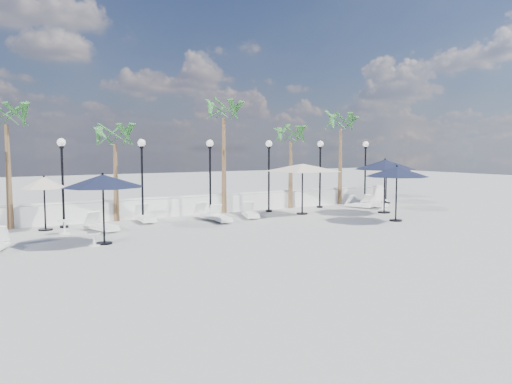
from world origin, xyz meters
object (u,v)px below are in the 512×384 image
lounger_5 (250,213)px  parasol_navy_mid (397,172)px  lounger_0 (101,226)px  parasol_navy_left (103,181)px  lounger_2 (145,217)px  lounger_7 (374,204)px  lounger_6 (359,204)px  parasol_cream_sq_a (303,164)px  parasol_navy_right (385,165)px  parasol_cream_small (44,183)px  lounger_4 (220,217)px  parasol_cream_sq_b (387,165)px  lounger_3 (208,215)px

lounger_5 → parasol_navy_mid: parasol_navy_mid is taller
lounger_0 → parasol_navy_mid: 13.43m
parasol_navy_left → parasol_navy_mid: (13.17, -1.44, 0.06)m
lounger_2 → lounger_7: 13.31m
lounger_6 → parasol_cream_sq_a: parasol_cream_sq_a is taller
lounger_2 → parasol_navy_right: bearing=-11.4°
lounger_2 → lounger_6: (12.36, -0.94, -0.03)m
lounger_2 → parasol_navy_mid: 11.88m
parasol_navy_mid → parasol_cream_small: 15.58m
parasol_navy_mid → parasol_cream_sq_a: (-2.27, 4.29, 0.30)m
lounger_5 → parasol_navy_mid: bearing=-19.7°
parasol_navy_right → parasol_cream_sq_a: parasol_navy_right is taller
parasol_cream_sq_a → lounger_4: bearing=-177.0°
lounger_5 → parasol_cream_sq_b: 10.90m
lounger_4 → parasol_cream_small: 7.70m
lounger_4 → lounger_6: 9.40m
lounger_2 → parasol_cream_sq_a: parasol_cream_sq_a is taller
parasol_navy_left → lounger_7: bearing=10.8°
lounger_2 → lounger_7: bearing=-1.1°
lounger_0 → parasol_navy_right: size_ratio=0.61×
lounger_2 → parasol_cream_sq_a: 8.39m
lounger_0 → lounger_3: bearing=-8.7°
lounger_2 → parasol_navy_right: (11.92, -3.35, 2.30)m
lounger_3 → parasol_navy_right: bearing=-24.1°
lounger_5 → parasol_navy_right: parasol_navy_right is taller
lounger_3 → lounger_7: (10.37, -0.52, -0.02)m
lounger_6 → lounger_2: bearing=156.5°
parasol_navy_mid → parasol_cream_small: size_ratio=1.28×
lounger_5 → parasol_cream_small: (-9.18, 1.29, 1.73)m
parasol_navy_left → parasol_cream_small: size_ratio=1.26×
lounger_4 → parasol_cream_sq_a: 5.46m
lounger_2 → parasol_navy_left: parasol_navy_left is taller
lounger_6 → parasol_navy_mid: size_ratio=0.58×
parasol_navy_left → parasol_cream_sq_b: parasol_cream_sq_b is taller
parasol_cream_sq_b → parasol_navy_mid: bearing=-132.7°
lounger_2 → lounger_7: size_ratio=1.12×
parasol_navy_right → parasol_cream_sq_a: bearing=155.2°
lounger_2 → lounger_3: bearing=-10.1°
lounger_0 → parasol_cream_sq_a: (10.30, 0.02, 2.37)m
parasol_navy_mid → lounger_7: bearing=55.7°
lounger_5 → parasol_navy_right: 7.68m
parasol_cream_sq_a → parasol_cream_sq_b: 7.73m
parasol_cream_sq_a → parasol_cream_sq_b: parasol_cream_sq_a is taller
parasol_cream_sq_a → lounger_6: bearing=7.1°
parasol_navy_mid → lounger_4: bearing=150.7°
lounger_4 → parasol_navy_right: (8.91, -1.59, 2.31)m
lounger_4 → parasol_cream_sq_a: size_ratio=0.32×
lounger_3 → parasol_cream_sq_a: bearing=-16.5°
lounger_3 → lounger_2: bearing=157.5°
parasol_navy_right → parasol_cream_sq_b: (3.57, 3.33, -0.18)m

